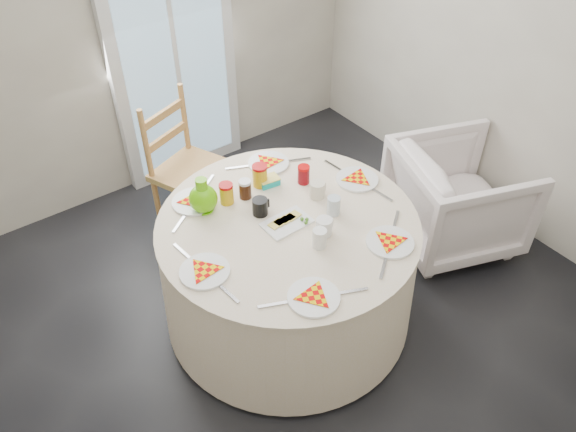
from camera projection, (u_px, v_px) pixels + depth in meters
floor at (286, 339)px, 3.41m from camera, size 4.00×4.00×0.00m
wall_back at (111, 26)px, 3.78m from camera, size 4.00×0.02×2.60m
wall_right at (547, 53)px, 3.46m from camera, size 0.02×4.00×2.60m
glass_door at (172, 49)px, 4.09m from camera, size 1.00×0.08×2.10m
table at (288, 270)px, 3.33m from camera, size 1.50×1.50×0.76m
wooden_chair at (192, 174)px, 3.90m from camera, size 0.59×0.58×1.03m
armchair at (458, 195)px, 3.85m from camera, size 0.97×1.00×0.81m
place_settings at (288, 220)px, 3.08m from camera, size 1.82×1.82×0.03m
jar_cluster at (264, 184)px, 3.24m from camera, size 0.57×0.35×0.16m
butter_tub at (269, 180)px, 3.32m from camera, size 0.13×0.10×0.05m
green_pitcher at (203, 194)px, 3.09m from camera, size 0.21×0.21×0.21m
cheese_platter at (287, 222)px, 3.06m from camera, size 0.27×0.18×0.03m
mugs_glasses at (299, 205)px, 3.11m from camera, size 0.75×0.75×0.12m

